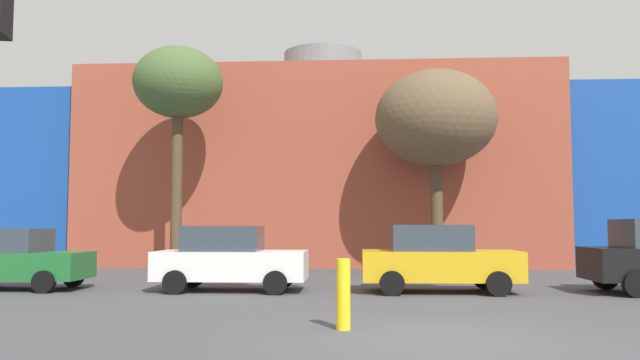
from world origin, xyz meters
TOP-DOWN VIEW (x-y plane):
  - ground_plane at (0.00, 0.00)m, footprint 200.00×200.00m
  - building_backdrop at (-3.03, 21.70)m, footprint 33.19×12.45m
  - parked_car_0 at (-10.69, 6.83)m, footprint 3.83×1.88m
  - parked_car_1 at (-4.73, 6.83)m, footprint 4.00×1.96m
  - parked_car_2 at (0.79, 6.83)m, footprint 4.07×2.00m
  - bare_tree_0 at (1.64, 13.46)m, footprint 4.52×4.52m
  - bare_tree_1 at (-7.96, 12.80)m, footprint 3.32×3.32m
  - bollard_yellow_0 at (-1.56, 0.82)m, footprint 0.24×0.24m

SIDE VIEW (x-z plane):
  - ground_plane at x=0.00m, z-range 0.00..0.00m
  - bollard_yellow_0 at x=-1.56m, z-range 0.00..1.19m
  - parked_car_0 at x=-10.69m, z-range 0.00..1.66m
  - parked_car_1 at x=-4.73m, z-range 0.00..1.73m
  - parked_car_2 at x=0.79m, z-range 0.00..1.76m
  - building_backdrop at x=-3.03m, z-range -1.08..9.48m
  - bare_tree_0 at x=1.64m, z-range 1.92..9.48m
  - bare_tree_1 at x=-7.96m, z-range 2.74..11.14m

